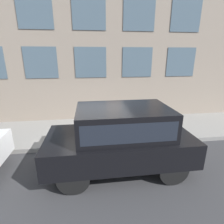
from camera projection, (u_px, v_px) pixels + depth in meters
ground_plane at (95, 149)px, 6.68m from camera, size 80.00×80.00×0.00m
sidewalk at (94, 131)px, 8.09m from camera, size 3.03×60.00×0.17m
building_facade at (88, 0)px, 7.91m from camera, size 0.33×40.00×11.62m
fire_hydrant at (102, 129)px, 7.16m from camera, size 0.38×0.48×0.73m
person at (121, 113)px, 7.59m from camera, size 0.35×0.23×1.43m
parked_truck_black_near at (121, 135)px, 5.22m from camera, size 2.01×4.31×1.98m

